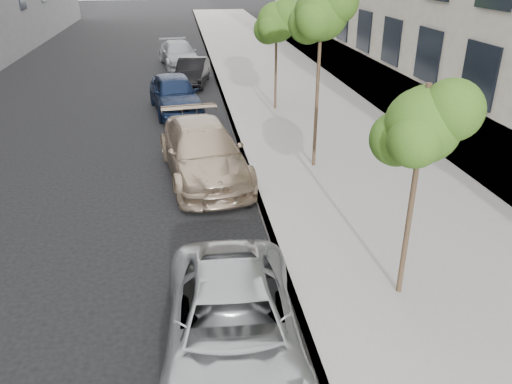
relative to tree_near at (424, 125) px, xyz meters
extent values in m
plane|color=black|center=(-3.23, -1.50, -3.43)|extent=(160.00, 160.00, 0.00)
cube|color=gray|center=(1.07, 22.50, -3.36)|extent=(6.40, 72.00, 0.14)
cube|color=#9E9B93|center=(-2.05, 22.50, -3.36)|extent=(0.15, 72.00, 0.14)
cylinder|color=#38281C|center=(-0.03, 0.00, -1.30)|extent=(0.10, 0.10, 3.99)
sphere|color=#295415|center=(-0.03, 0.00, 0.00)|extent=(1.26, 1.26, 1.26)
sphere|color=#295415|center=(0.32, -0.20, 0.30)|extent=(1.01, 1.01, 1.01)
sphere|color=#295415|center=(-0.33, 0.25, -0.30)|extent=(0.95, 0.95, 0.95)
cylinder|color=#38281C|center=(-0.03, 6.50, -0.73)|extent=(0.10, 0.10, 5.13)
sphere|color=#295415|center=(-0.03, 6.50, 1.14)|extent=(1.48, 1.48, 1.48)
sphere|color=#295415|center=(0.32, 6.30, 1.44)|extent=(1.19, 1.19, 1.19)
sphere|color=#295415|center=(-0.33, 6.75, 0.84)|extent=(1.11, 1.11, 1.11)
cylinder|color=#38281C|center=(-0.03, 13.00, -1.20)|extent=(0.10, 0.10, 4.17)
sphere|color=#295415|center=(-0.03, 13.00, 0.18)|extent=(1.56, 1.56, 1.56)
sphere|color=#295415|center=(0.32, 12.80, 0.48)|extent=(1.24, 1.24, 1.24)
sphere|color=#295415|center=(-0.33, 13.25, -0.12)|extent=(1.17, 1.17, 1.17)
imported|color=#A4A7A9|center=(-3.33, -1.11, -2.79)|extent=(2.37, 4.73, 1.29)
imported|color=tan|center=(-3.39, 6.47, -2.65)|extent=(2.83, 5.58, 1.55)
imported|color=#101B35|center=(-4.20, 13.57, -2.65)|extent=(2.50, 4.80, 1.56)
imported|color=black|center=(-3.33, 18.45, -2.77)|extent=(2.05, 4.16, 1.31)
imported|color=gray|center=(-3.95, 23.49, -2.72)|extent=(2.69, 5.14, 1.42)
camera|label=1|loc=(-3.88, -7.35, 2.48)|focal=35.00mm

